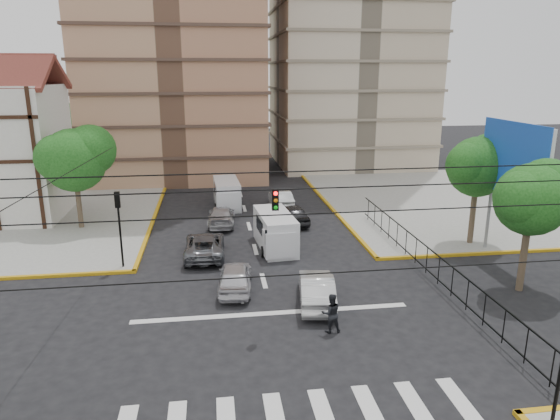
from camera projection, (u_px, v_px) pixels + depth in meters
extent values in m
plane|color=black|center=(276.00, 326.00, 22.22)|extent=(160.00, 160.00, 0.00)
cube|color=gray|center=(471.00, 199.00, 43.94)|extent=(26.00, 26.00, 0.15)
cube|color=silver|center=(299.00, 414.00, 16.49)|extent=(12.00, 2.40, 0.01)
cube|color=silver|center=(272.00, 313.00, 23.36)|extent=(13.00, 0.40, 0.01)
cylinder|color=slate|center=(527.00, 237.00, 27.39)|extent=(0.20, 0.20, 4.00)
cylinder|color=slate|center=(488.00, 217.00, 31.21)|extent=(0.20, 0.20, 4.00)
cube|color=silver|center=(515.00, 159.00, 28.23)|extent=(0.25, 6.00, 4.00)
cube|color=blue|center=(512.00, 159.00, 28.20)|extent=(0.08, 6.20, 4.20)
cylinder|color=#473828|center=(524.00, 252.00, 25.29)|extent=(0.36, 0.36, 4.20)
sphere|color=#174A15|center=(531.00, 200.00, 24.56)|extent=(3.60, 3.60, 3.60)
sphere|color=#174A15|center=(546.00, 187.00, 24.82)|extent=(2.88, 2.88, 2.88)
sphere|color=#174A15|center=(522.00, 198.00, 24.13)|extent=(2.70, 2.70, 2.70)
cylinder|color=#473828|center=(473.00, 212.00, 32.07)|extent=(0.36, 0.36, 4.48)
sphere|color=#174A15|center=(478.00, 167.00, 31.29)|extent=(3.80, 3.80, 3.80)
sphere|color=#174A15|center=(490.00, 157.00, 31.55)|extent=(3.04, 3.04, 3.04)
sphere|color=#174A15|center=(469.00, 165.00, 30.85)|extent=(2.85, 2.85, 2.85)
cylinder|color=#473828|center=(79.00, 201.00, 35.33)|extent=(0.36, 0.36, 4.20)
sphere|color=#174A15|center=(74.00, 160.00, 34.56)|extent=(4.40, 4.40, 4.40)
sphere|color=#174A15|center=(91.00, 150.00, 34.81)|extent=(3.52, 3.52, 3.52)
sphere|color=#174A15|center=(59.00, 158.00, 34.10)|extent=(3.30, 3.30, 3.30)
cylinder|color=black|center=(560.00, 376.00, 15.30)|extent=(0.12, 0.12, 3.50)
cylinder|color=black|center=(121.00, 237.00, 28.12)|extent=(0.12, 0.12, 3.50)
cube|color=black|center=(117.00, 200.00, 27.53)|extent=(0.28, 0.22, 0.90)
sphere|color=#FF0C0C|center=(117.00, 194.00, 27.45)|extent=(0.17, 0.17, 0.17)
cube|color=black|center=(275.00, 200.00, 20.67)|extent=(0.28, 0.22, 0.90)
cylinder|color=black|center=(323.00, 273.00, 11.96)|extent=(18.00, 0.03, 0.03)
cube|color=silver|center=(275.00, 231.00, 31.80)|extent=(2.37, 5.08, 2.27)
cube|color=silver|center=(279.00, 243.00, 29.96)|extent=(1.97, 1.33, 1.58)
cube|color=black|center=(280.00, 236.00, 29.48)|extent=(1.83, 0.25, 0.89)
cylinder|color=black|center=(263.00, 252.00, 30.38)|extent=(0.25, 0.69, 0.69)
cylinder|color=black|center=(294.00, 250.00, 30.63)|extent=(0.25, 0.69, 0.69)
cylinder|color=black|center=(258.00, 235.00, 33.39)|extent=(0.25, 0.69, 0.69)
cylinder|color=black|center=(286.00, 234.00, 33.64)|extent=(0.25, 0.69, 0.69)
cube|color=silver|center=(227.00, 193.00, 41.69)|extent=(2.16, 4.93, 2.23)
cube|color=silver|center=(228.00, 201.00, 39.88)|extent=(1.89, 1.25, 1.55)
cube|color=black|center=(228.00, 195.00, 39.41)|extent=(1.80, 0.18, 0.87)
cylinder|color=black|center=(216.00, 207.00, 40.30)|extent=(0.25, 0.68, 0.68)
cylinder|color=black|center=(239.00, 207.00, 40.54)|extent=(0.25, 0.68, 0.68)
cylinder|color=black|center=(216.00, 198.00, 43.26)|extent=(0.25, 0.68, 0.68)
cylinder|color=black|center=(237.00, 197.00, 43.50)|extent=(0.25, 0.68, 0.68)
imported|color=silver|center=(235.00, 277.00, 25.71)|extent=(2.09, 4.36, 1.44)
imported|color=silver|center=(317.00, 289.00, 24.16)|extent=(2.24, 4.76, 1.51)
imported|color=slate|center=(205.00, 245.00, 30.42)|extent=(2.44, 5.12, 1.41)
imported|color=#A5A5A9|center=(221.00, 216.00, 36.67)|extent=(2.24, 4.87, 1.38)
imported|color=#252527|center=(292.00, 214.00, 37.04)|extent=(2.28, 4.47, 1.46)
imported|color=white|center=(281.00, 199.00, 41.59)|extent=(1.75, 4.37, 1.41)
imported|color=black|center=(331.00, 313.00, 21.47)|extent=(0.88, 0.69, 1.77)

